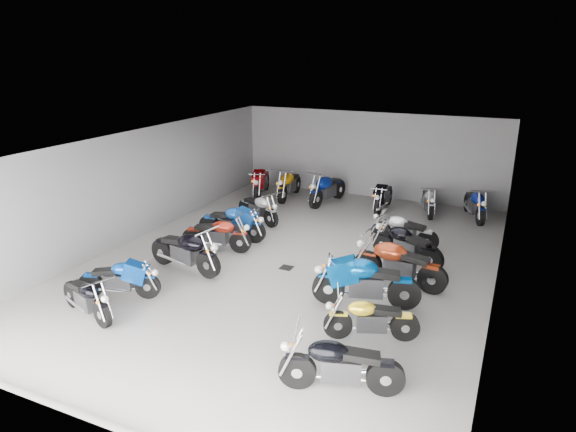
{
  "coord_description": "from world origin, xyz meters",
  "views": [
    {
      "loc": [
        5.12,
        -11.6,
        5.42
      ],
      "look_at": [
        -0.49,
        0.67,
        1.0
      ],
      "focal_mm": 32.0,
      "sensor_mm": 36.0,
      "label": 1
    }
  ],
  "objects_px": {
    "motorcycle_right_c": "(365,282)",
    "motorcycle_back_d": "(383,196)",
    "motorcycle_left_e": "(233,223)",
    "motorcycle_right_f": "(403,230)",
    "motorcycle_right_b": "(370,318)",
    "motorcycle_back_a": "(261,182)",
    "motorcycle_back_e": "(428,201)",
    "motorcycle_back_f": "(475,204)",
    "motorcycle_left_f": "(258,208)",
    "motorcycle_back_b": "(289,184)",
    "motorcycle_left_b": "(120,279)",
    "motorcycle_left_d": "(217,234)",
    "motorcycle_right_a": "(340,365)",
    "motorcycle_left_a": "(87,298)",
    "motorcycle_left_c": "(185,251)",
    "motorcycle_right_d": "(398,264)",
    "motorcycle_back_c": "(327,189)",
    "drain_grate": "(286,268)",
    "motorcycle_right_e": "(406,245)"
  },
  "relations": [
    {
      "from": "motorcycle_left_b",
      "to": "motorcycle_right_e",
      "type": "distance_m",
      "value": 7.2
    },
    {
      "from": "motorcycle_right_d",
      "to": "motorcycle_back_b",
      "type": "bearing_deg",
      "value": 50.17
    },
    {
      "from": "drain_grate",
      "to": "motorcycle_right_b",
      "type": "relative_size",
      "value": 0.18
    },
    {
      "from": "motorcycle_right_a",
      "to": "motorcycle_back_c",
      "type": "xyz_separation_m",
      "value": [
        -3.97,
        10.08,
        0.06
      ]
    },
    {
      "from": "motorcycle_back_d",
      "to": "motorcycle_back_e",
      "type": "relative_size",
      "value": 1.1
    },
    {
      "from": "motorcycle_left_c",
      "to": "motorcycle_right_e",
      "type": "xyz_separation_m",
      "value": [
        4.97,
        2.85,
        -0.03
      ]
    },
    {
      "from": "motorcycle_left_e",
      "to": "motorcycle_right_d",
      "type": "height_order",
      "value": "motorcycle_right_d"
    },
    {
      "from": "motorcycle_right_a",
      "to": "motorcycle_left_f",
      "type": "bearing_deg",
      "value": 19.16
    },
    {
      "from": "motorcycle_back_f",
      "to": "motorcycle_back_e",
      "type": "bearing_deg",
      "value": -16.43
    },
    {
      "from": "motorcycle_left_a",
      "to": "motorcycle_back_b",
      "type": "distance_m",
      "value": 10.0
    },
    {
      "from": "motorcycle_left_f",
      "to": "motorcycle_back_b",
      "type": "bearing_deg",
      "value": -150.42
    },
    {
      "from": "motorcycle_right_b",
      "to": "motorcycle_back_a",
      "type": "xyz_separation_m",
      "value": [
        -6.65,
        8.24,
        0.11
      ]
    },
    {
      "from": "motorcycle_back_e",
      "to": "motorcycle_back_f",
      "type": "xyz_separation_m",
      "value": [
        1.5,
        0.1,
        0.04
      ]
    },
    {
      "from": "motorcycle_back_a",
      "to": "motorcycle_left_d",
      "type": "bearing_deg",
      "value": 88.8
    },
    {
      "from": "motorcycle_right_b",
      "to": "motorcycle_back_c",
      "type": "height_order",
      "value": "motorcycle_back_c"
    },
    {
      "from": "motorcycle_left_d",
      "to": "motorcycle_back_f",
      "type": "height_order",
      "value": "motorcycle_back_f"
    },
    {
      "from": "motorcycle_right_c",
      "to": "motorcycle_back_d",
      "type": "relative_size",
      "value": 1.12
    },
    {
      "from": "motorcycle_left_f",
      "to": "motorcycle_left_b",
      "type": "bearing_deg",
      "value": 21.32
    },
    {
      "from": "motorcycle_back_d",
      "to": "motorcycle_back_f",
      "type": "distance_m",
      "value": 3.02
    },
    {
      "from": "motorcycle_left_f",
      "to": "motorcycle_left_d",
      "type": "bearing_deg",
      "value": 27.29
    },
    {
      "from": "motorcycle_right_a",
      "to": "motorcycle_back_a",
      "type": "relative_size",
      "value": 0.9
    },
    {
      "from": "motorcycle_left_d",
      "to": "motorcycle_right_f",
      "type": "distance_m",
      "value": 5.28
    },
    {
      "from": "motorcycle_left_b",
      "to": "motorcycle_left_c",
      "type": "bearing_deg",
      "value": 143.54
    },
    {
      "from": "motorcycle_back_b",
      "to": "motorcycle_back_d",
      "type": "bearing_deg",
      "value": 174.73
    },
    {
      "from": "motorcycle_left_f",
      "to": "motorcycle_back_d",
      "type": "distance_m",
      "value": 4.49
    },
    {
      "from": "motorcycle_left_a",
      "to": "motorcycle_right_e",
      "type": "bearing_deg",
      "value": 153.95
    },
    {
      "from": "motorcycle_right_c",
      "to": "motorcycle_left_b",
      "type": "bearing_deg",
      "value": 94.97
    },
    {
      "from": "motorcycle_right_a",
      "to": "motorcycle_right_c",
      "type": "distance_m",
      "value": 3.09
    },
    {
      "from": "motorcycle_left_e",
      "to": "motorcycle_left_f",
      "type": "xyz_separation_m",
      "value": [
        -0.06,
        1.73,
        -0.04
      ]
    },
    {
      "from": "motorcycle_right_c",
      "to": "motorcycle_right_d",
      "type": "xyz_separation_m",
      "value": [
        0.43,
        1.34,
        -0.02
      ]
    },
    {
      "from": "motorcycle_right_b",
      "to": "motorcycle_right_a",
      "type": "bearing_deg",
      "value": 158.5
    },
    {
      "from": "drain_grate",
      "to": "motorcycle_left_a",
      "type": "height_order",
      "value": "motorcycle_left_a"
    },
    {
      "from": "motorcycle_right_b",
      "to": "motorcycle_right_c",
      "type": "distance_m",
      "value": 1.38
    },
    {
      "from": "motorcycle_right_b",
      "to": "motorcycle_back_b",
      "type": "distance_m",
      "value": 10.03
    },
    {
      "from": "motorcycle_left_e",
      "to": "motorcycle_back_b",
      "type": "bearing_deg",
      "value": -179.39
    },
    {
      "from": "motorcycle_left_e",
      "to": "motorcycle_right_f",
      "type": "bearing_deg",
      "value": 105.18
    },
    {
      "from": "motorcycle_left_b",
      "to": "motorcycle_left_d",
      "type": "bearing_deg",
      "value": 150.29
    },
    {
      "from": "motorcycle_right_d",
      "to": "motorcycle_back_b",
      "type": "relative_size",
      "value": 1.02
    },
    {
      "from": "motorcycle_back_c",
      "to": "motorcycle_right_e",
      "type": "bearing_deg",
      "value": 142.36
    },
    {
      "from": "motorcycle_right_a",
      "to": "motorcycle_left_c",
      "type": "bearing_deg",
      "value": 42.81
    },
    {
      "from": "motorcycle_left_f",
      "to": "motorcycle_back_b",
      "type": "xyz_separation_m",
      "value": [
        -0.25,
        2.97,
        0.07
      ]
    },
    {
      "from": "motorcycle_right_d",
      "to": "motorcycle_back_f",
      "type": "xyz_separation_m",
      "value": [
        1.16,
        6.07,
        -0.04
      ]
    },
    {
      "from": "motorcycle_left_c",
      "to": "motorcycle_right_f",
      "type": "height_order",
      "value": "motorcycle_left_c"
    },
    {
      "from": "motorcycle_back_a",
      "to": "motorcycle_back_b",
      "type": "bearing_deg",
      "value": 170.39
    },
    {
      "from": "motorcycle_back_f",
      "to": "drain_grate",
      "type": "bearing_deg",
      "value": 37.0
    },
    {
      "from": "motorcycle_left_f",
      "to": "motorcycle_left_c",
      "type": "bearing_deg",
      "value": 26.51
    },
    {
      "from": "motorcycle_back_c",
      "to": "motorcycle_right_b",
      "type": "bearing_deg",
      "value": 126.28
    },
    {
      "from": "motorcycle_left_a",
      "to": "motorcycle_back_d",
      "type": "distance_m",
      "value": 10.67
    },
    {
      "from": "motorcycle_right_a",
      "to": "motorcycle_right_f",
      "type": "relative_size",
      "value": 1.02
    },
    {
      "from": "motorcycle_back_e",
      "to": "motorcycle_right_c",
      "type": "bearing_deg",
      "value": 71.98
    }
  ]
}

